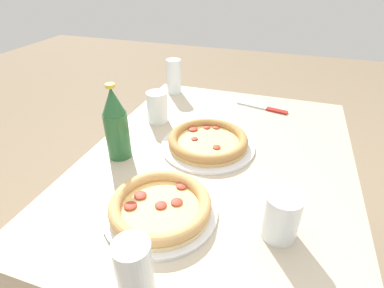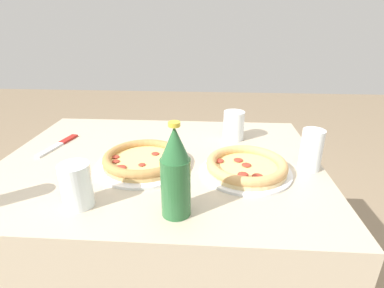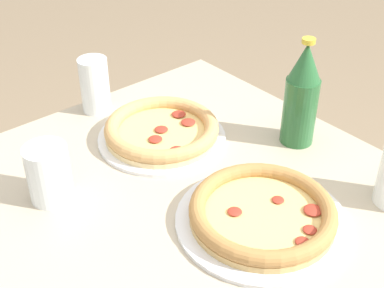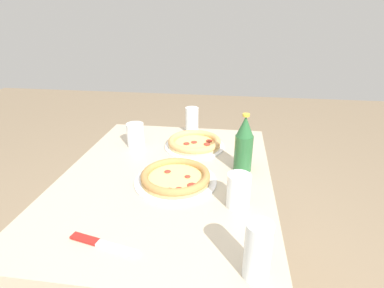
{
  "view_description": "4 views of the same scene",
  "coord_description": "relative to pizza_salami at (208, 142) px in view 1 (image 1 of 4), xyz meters",
  "views": [
    {
      "loc": [
        -0.76,
        -0.16,
        1.25
      ],
      "look_at": [
        -0.08,
        0.06,
        0.8
      ],
      "focal_mm": 28.0,
      "sensor_mm": 36.0,
      "label": 1
    },
    {
      "loc": [
        -0.17,
        0.9,
        1.16
      ],
      "look_at": [
        -0.11,
        0.06,
        0.8
      ],
      "focal_mm": 28.0,
      "sensor_mm": 36.0,
      "label": 2
    },
    {
      "loc": [
        0.5,
        -0.5,
        1.36
      ],
      "look_at": [
        -0.13,
        0.03,
        0.8
      ],
      "focal_mm": 50.0,
      "sensor_mm": 36.0,
      "label": 3
    },
    {
      "loc": [
        1.0,
        0.24,
        1.3
      ],
      "look_at": [
        -0.13,
        0.08,
        0.8
      ],
      "focal_mm": 28.0,
      "sensor_mm": 36.0,
      "label": 4
    }
  ],
  "objects": [
    {
      "name": "pizza_salami",
      "position": [
        0.0,
        0.0,
        0.0
      ],
      "size": [
        0.31,
        0.31,
        0.04
      ],
      "color": "silver",
      "rests_on": "table"
    },
    {
      "name": "glass_orange_juice",
      "position": [
        0.4,
        0.27,
        0.05
      ],
      "size": [
        0.06,
        0.06,
        0.15
      ],
      "color": "white",
      "rests_on": "table"
    },
    {
      "name": "glass_cola",
      "position": [
        0.12,
        0.23,
        0.03
      ],
      "size": [
        0.08,
        0.08,
        0.12
      ],
      "color": "white",
      "rests_on": "table"
    },
    {
      "name": "knife",
      "position": [
        0.35,
        -0.14,
        -0.02
      ],
      "size": [
        0.07,
        0.21,
        0.01
      ],
      "color": "maroon",
      "rests_on": "table"
    },
    {
      "name": "table",
      "position": [
        -0.04,
        -0.05,
        -0.38
      ],
      "size": [
        1.07,
        0.81,
        0.71
      ],
      "color": "#B7A88E",
      "rests_on": "ground_plane"
    },
    {
      "name": "glass_lemonade",
      "position": [
        -0.3,
        -0.25,
        0.03
      ],
      "size": [
        0.08,
        0.08,
        0.11
      ],
      "color": "white",
      "rests_on": "table"
    },
    {
      "name": "pizza_veggie",
      "position": [
        -0.33,
        0.03,
        0.0
      ],
      "size": [
        0.28,
        0.28,
        0.04
      ],
      "color": "silver",
      "rests_on": "table"
    },
    {
      "name": "glass_red_wine",
      "position": [
        -0.53,
        -0.01,
        0.04
      ],
      "size": [
        0.07,
        0.07,
        0.13
      ],
      "color": "white",
      "rests_on": "table"
    },
    {
      "name": "beer_bottle",
      "position": [
        -0.13,
        0.25,
        0.09
      ],
      "size": [
        0.07,
        0.07,
        0.24
      ],
      "color": "#286033",
      "rests_on": "table"
    }
  ]
}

